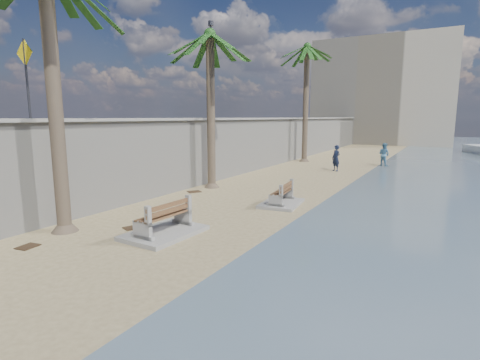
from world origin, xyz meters
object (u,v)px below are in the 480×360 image
at_px(bench_near, 164,221).
at_px(person_a, 336,156).
at_px(palm_mid, 210,37).
at_px(person_b, 384,153).
at_px(bench_far, 281,196).
at_px(palm_back, 307,49).

xyz_separation_m(bench_near, person_a, (0.90, 16.66, 0.56)).
distance_m(palm_mid, person_b, 16.52).
bearing_deg(person_a, person_b, 92.79).
distance_m(bench_far, palm_mid, 8.80).
height_order(bench_near, palm_back, palm_back).
bearing_deg(person_a, palm_mid, -82.49).
xyz_separation_m(palm_mid, person_a, (4.05, 9.21, -6.55)).
relative_size(bench_far, person_a, 1.15).
bearing_deg(person_a, palm_back, 162.63).
bearing_deg(person_b, palm_mid, 90.25).
xyz_separation_m(bench_near, palm_mid, (-3.15, 7.45, 7.11)).
bearing_deg(person_a, bench_near, -61.83).
bearing_deg(bench_near, person_a, 86.91).
xyz_separation_m(bench_far, person_b, (1.74, 15.57, 0.56)).
xyz_separation_m(bench_far, person_a, (-0.69, 11.09, 0.62)).
height_order(palm_mid, palm_back, palm_back).
relative_size(palm_mid, palm_back, 0.85).
height_order(bench_far, palm_mid, palm_mid).
distance_m(bench_near, palm_mid, 10.77).
height_order(palm_mid, person_a, palm_mid).
bearing_deg(palm_back, palm_mid, -91.10).
distance_m(bench_near, person_a, 16.70).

